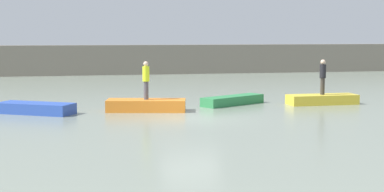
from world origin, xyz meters
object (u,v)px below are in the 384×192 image
object	(u,v)px
rowboat_orange	(146,105)
person_hiviz_shirt	(146,78)
rowboat_green	(233,100)
rowboat_yellow	(322,99)
person_dark_shirt	(323,75)
rowboat_blue	(35,108)

from	to	relation	value
rowboat_orange	person_hiviz_shirt	xyz separation A→B (m)	(0.00, 0.00, 1.26)
rowboat_green	rowboat_yellow	size ratio (longest dim) A/B	1.04
person_dark_shirt	rowboat_blue	bearing A→B (deg)	-177.68
rowboat_green	rowboat_orange	bearing A→B (deg)	168.20
rowboat_orange	person_hiviz_shirt	size ratio (longest dim) A/B	2.05
person_hiviz_shirt	rowboat_yellow	bearing A→B (deg)	4.91
rowboat_blue	person_hiviz_shirt	bearing A→B (deg)	27.81
person_dark_shirt	person_hiviz_shirt	bearing A→B (deg)	-175.09
rowboat_blue	rowboat_green	bearing A→B (deg)	38.22
rowboat_blue	rowboat_orange	xyz separation A→B (m)	(4.99, -0.21, 0.03)
rowboat_yellow	person_hiviz_shirt	xyz separation A→B (m)	(-9.13, -0.78, 1.29)
rowboat_blue	rowboat_green	world-z (taller)	rowboat_blue
person_hiviz_shirt	person_dark_shirt	xyz separation A→B (m)	(9.13, 0.78, -0.03)
rowboat_orange	rowboat_yellow	world-z (taller)	rowboat_orange
rowboat_orange	person_hiviz_shirt	bearing A→B (deg)	0.00
rowboat_green	rowboat_yellow	distance (m)	4.58
rowboat_green	person_hiviz_shirt	bearing A→B (deg)	168.20
rowboat_green	person_dark_shirt	bearing A→B (deg)	-40.21
rowboat_blue	rowboat_orange	bearing A→B (deg)	27.81
rowboat_blue	person_dark_shirt	size ratio (longest dim) A/B	1.96
rowboat_blue	rowboat_green	distance (m)	9.70
rowboat_green	person_dark_shirt	world-z (taller)	person_dark_shirt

